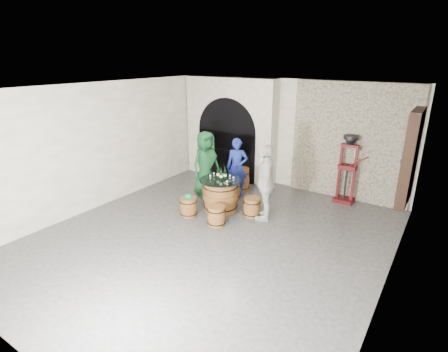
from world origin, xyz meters
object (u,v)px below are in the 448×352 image
Objects in this scene: barrel_table at (221,195)px; wine_bottle_right at (225,174)px; person_blue at (237,167)px; barrel_stool_left at (209,190)px; person_white at (266,183)px; side_barrel at (241,179)px; wine_bottle_left at (218,173)px; corking_press at (348,164)px; barrel_stool_right at (252,207)px; person_green at (206,164)px; wine_bottle_center at (221,175)px; barrel_stool_near_right at (216,216)px; barrel_stool_far at (233,190)px; barrel_stool_near_left at (189,207)px.

wine_bottle_right reaches higher than barrel_table.
barrel_stool_left is at bearing -151.34° from person_blue.
side_barrel is (-1.47, 1.31, -0.60)m from person_white.
barrel_table is 0.57m from wine_bottle_left.
barrel_stool_left is at bearing 144.41° from wine_bottle_left.
corking_press is (3.23, 1.84, 0.84)m from barrel_stool_left.
wine_bottle_right reaches higher than barrel_stool_right.
wine_bottle_center is at bearing -109.41° from person_green.
corking_press reaches higher than wine_bottle_left.
person_green is at bearing 133.38° from barrel_stool_near_right.
barrel_table is at bearing -109.92° from person_green.
person_blue reaches higher than barrel_table.
side_barrel is at bearing 66.71° from barrel_stool_left.
wine_bottle_left is (-0.12, 0.08, 0.55)m from barrel_table.
person_blue reaches higher than barrel_stool_far.
barrel_table is at bearing -34.90° from barrel_stool_left.
barrel_stool_left is 1.02m from wine_bottle_left.
barrel_table is 0.89m from barrel_stool_far.
barrel_stool_near_right is 1.12m from wine_bottle_center.
barrel_stool_far is at bearing 102.19° from wine_bottle_center.
barrel_stool_far is 1.06m from wine_bottle_left.
person_green reaches higher than barrel_stool_near_right.
barrel_stool_left is 1.12m from wine_bottle_right.
barrel_table is 0.89m from barrel_stool_left.
wine_bottle_right is at bearing 58.18° from barrel_stool_near_left.
person_white reaches higher than corking_press.
barrel_stool_far and barrel_stool_near_right have the same top height.
barrel_table is 2.25× the size of barrel_stool_near_right.
person_blue is at bearing -79.04° from side_barrel.
wine_bottle_right is at bearing -103.17° from person_green.
person_green is 1.13× the size of person_blue.
person_blue is at bearing 136.23° from barrel_stool_right.
side_barrel is at bearing 76.00° from person_blue.
person_white is at bearing -26.74° from barrel_stool_far.
wine_bottle_center is (0.02, -0.00, 0.55)m from barrel_table.
corking_press is (2.80, 0.84, 0.73)m from side_barrel.
person_green reaches higher than barrel_stool_far.
barrel_stool_left and barrel_stool_near_right have the same top height.
person_white is 1.17m from wine_bottle_center.
barrel_stool_near_right is 0.26× the size of person_green.
barrel_stool_near_left is at bearing -147.29° from barrel_stool_right.
side_barrel reaches higher than barrel_stool_near_right.
barrel_stool_left and barrel_stool_far have the same top height.
side_barrel reaches higher than barrel_stool_right.
barrel_stool_near_right is 1.41m from person_white.
barrel_stool_near_right is at bearing -116.92° from barrel_stool_right.
person_green is 5.70× the size of wine_bottle_right.
person_blue is (0.25, 1.89, 0.58)m from barrel_stool_near_left.
corking_press reaches higher than wine_bottle_center.
barrel_table reaches higher than side_barrel.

